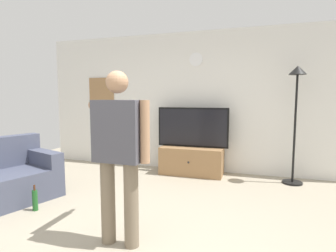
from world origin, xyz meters
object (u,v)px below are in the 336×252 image
tv_stand (192,160)px  television (193,127)px  wall_clock (196,59)px  beverage_bottle (35,200)px  floor_lamp (296,100)px  person_standing_nearer_lamp (119,147)px  framed_picture (102,91)px

tv_stand → television: 0.63m
wall_clock → beverage_bottle: size_ratio=0.77×
television → wall_clock: 1.31m
floor_lamp → beverage_bottle: size_ratio=5.84×
tv_stand → beverage_bottle: size_ratio=3.47×
television → person_standing_nearer_lamp: size_ratio=0.79×
wall_clock → beverage_bottle: wall_clock is taller
television → beverage_bottle: television is taller
tv_stand → floor_lamp: floor_lamp is taller
television → beverage_bottle: size_ratio=4.00×
tv_stand → wall_clock: size_ratio=4.53×
framed_picture → tv_stand: bearing=-8.1°
television → floor_lamp: floor_lamp is taller
person_standing_nearer_lamp → beverage_bottle: size_ratio=5.05×
framed_picture → floor_lamp: 3.85m
tv_stand → framed_picture: bearing=171.9°
television → framed_picture: framed_picture is taller
wall_clock → framed_picture: wall_clock is taller
wall_clock → person_standing_nearer_lamp: wall_clock is taller
framed_picture → beverage_bottle: (0.55, -2.54, -1.44)m
tv_stand → person_standing_nearer_lamp: size_ratio=0.69×
television → wall_clock: size_ratio=5.23×
television → floor_lamp: (1.74, -0.10, 0.51)m
television → beverage_bottle: (-1.53, -2.29, -0.75)m
person_standing_nearer_lamp → television: bearing=87.3°
framed_picture → beverage_bottle: framed_picture is taller
wall_clock → framed_picture: size_ratio=0.43×
person_standing_nearer_lamp → beverage_bottle: person_standing_nearer_lamp is taller
wall_clock → framed_picture: 2.16m
tv_stand → television: (0.00, 0.05, 0.63)m
wall_clock → person_standing_nearer_lamp: 3.15m
floor_lamp → framed_picture: bearing=174.8°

